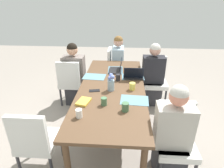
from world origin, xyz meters
name	(u,v)px	position (x,y,z in m)	size (l,w,h in m)	color
ground_plane	(112,128)	(0.00, 0.00, 0.00)	(10.00, 10.00, 0.00)	gray
dining_table	(112,91)	(0.00, 0.00, 0.68)	(2.38, 0.95, 0.75)	brown
chair_far_left_near	(71,80)	(0.72, 0.83, 0.50)	(0.44, 0.44, 0.90)	silver
person_far_left_near	(75,77)	(0.80, 0.77, 0.53)	(0.36, 0.40, 1.19)	#2D2D33
chair_near_left_mid	(175,136)	(-0.73, -0.79, 0.50)	(0.44, 0.44, 0.90)	silver
person_near_left_mid	(172,138)	(-0.81, -0.73, 0.53)	(0.36, 0.40, 1.19)	#2D2D33
chair_near_left_far	(155,78)	(0.95, -0.78, 0.50)	(0.44, 0.44, 0.90)	silver
person_near_left_far	(152,78)	(0.88, -0.72, 0.53)	(0.36, 0.40, 1.19)	#2D2D33
chair_head_right_right_near	(115,66)	(1.52, 0.04, 0.50)	(0.44, 0.44, 0.90)	silver
person_head_right_right_near	(118,66)	(1.46, -0.03, 0.53)	(0.40, 0.36, 1.19)	#2D2D33
chair_far_right_mid	(35,140)	(-0.90, 0.82, 0.50)	(0.44, 0.44, 0.90)	silver
flower_vase	(111,83)	(-0.10, 0.01, 0.86)	(0.11, 0.10, 0.25)	#8EA8B7
placemat_far_left_near	(94,77)	(0.36, 0.32, 0.75)	(0.36, 0.26, 0.00)	slate
placemat_near_left_mid	(134,100)	(-0.36, -0.32, 0.75)	(0.36, 0.26, 0.00)	slate
placemat_near_left_far	(133,77)	(0.40, -0.32, 0.75)	(0.36, 0.26, 0.00)	slate
placemat_head_right_right_near	(115,70)	(0.68, -0.02, 0.75)	(0.36, 0.26, 0.00)	slate
laptop_head_right_right_near	(117,69)	(0.64, -0.04, 0.79)	(0.32, 0.22, 0.21)	black
laptop_near_left_far	(134,76)	(0.35, -0.33, 0.79)	(0.22, 0.32, 0.21)	black
coffee_mug_near_left	(104,101)	(-0.50, 0.07, 0.80)	(0.08, 0.08, 0.10)	#47704C
coffee_mug_near_right	(79,113)	(-0.78, 0.32, 0.80)	(0.07, 0.07, 0.10)	white
coffee_mug_centre_left	(132,86)	(-0.06, -0.29, 0.80)	(0.09, 0.09, 0.11)	#DBC64C
coffee_mug_centre_right	(125,107)	(-0.61, -0.20, 0.80)	(0.09, 0.09, 0.11)	#47704C
coffee_mug_far_left	(118,77)	(0.24, -0.08, 0.80)	(0.07, 0.07, 0.11)	#232328
book_red_cover	(84,102)	(-0.46, 0.33, 0.76)	(0.20, 0.14, 0.03)	gold
phone_black	(94,91)	(-0.14, 0.24, 0.75)	(0.15, 0.07, 0.01)	black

